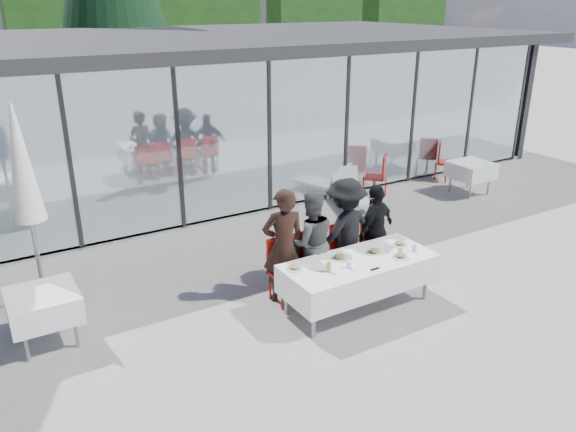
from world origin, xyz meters
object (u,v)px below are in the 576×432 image
object	(u,v)px
diner_chair_b	(310,259)
diner_c	(345,232)
dining_table	(359,273)
plate_extra	(400,256)
diner_chair_d	(375,242)
plate_c	(375,251)
juice_bottle	(329,267)
spare_chair_b	(379,174)
plate_d	(400,244)
spare_chair_a	(443,159)
plate_b	(340,257)
spare_table_right	(471,170)
lounger	(350,192)
folded_eyeglasses	(375,269)
diner_a	(283,246)
diner_b	(310,242)
diner_chair_a	(284,266)
plate_a	(294,267)
spare_table_left	(44,306)
diner_d	(375,230)
diner_chair_c	(345,250)
market_umbrella	(24,179)

from	to	relation	value
diner_chair_b	diner_c	distance (m)	0.72
dining_table	plate_extra	size ratio (longest dim) A/B	9.40
diner_chair_d	plate_c	world-z (taller)	diner_chair_d
juice_bottle	spare_chair_b	size ratio (longest dim) A/B	0.15
plate_d	spare_chair_a	size ratio (longest dim) A/B	0.25
plate_b	spare_table_right	distance (m)	6.17
plate_c	lounger	world-z (taller)	plate_c
folded_eyeglasses	spare_chair_a	bearing A→B (deg)	36.91
diner_chair_b	plate_extra	xyz separation A→B (m)	(0.90, -1.00, 0.24)
dining_table	diner_a	world-z (taller)	diner_a
diner_b	lounger	xyz separation A→B (m)	(2.94, 2.92, -0.56)
diner_chair_a	plate_a	size ratio (longest dim) A/B	4.06
plate_d	lounger	size ratio (longest dim) A/B	0.17
diner_chair_d	plate_b	world-z (taller)	diner_chair_d
diner_a	spare_table_left	xyz separation A→B (m)	(-3.24, 0.59, -0.32)
lounger	diner_c	bearing A→B (deg)	-128.16
plate_c	spare_table_right	world-z (taller)	plate_c
diner_chair_d	plate_extra	size ratio (longest dim) A/B	4.06
diner_chair_d	plate_d	xyz separation A→B (m)	(-0.07, -0.66, 0.24)
spare_chair_a	lounger	bearing A→B (deg)	-176.48
diner_chair_b	spare_table_right	distance (m)	6.07
plate_d	diner_b	bearing A→B (deg)	150.78
diner_d	lounger	size ratio (longest dim) A/B	1.04
diner_chair_c	plate_extra	bearing A→B (deg)	-75.68
plate_c	lounger	bearing A→B (deg)	57.88
diner_a	plate_a	world-z (taller)	diner_a
plate_extra	market_umbrella	distance (m)	5.30
diner_chair_a	folded_eyeglasses	world-z (taller)	diner_chair_a
dining_table	diner_a	xyz separation A→B (m)	(-0.82, 0.75, 0.34)
plate_c	diner_chair_c	bearing A→B (deg)	93.23
diner_d	market_umbrella	xyz separation A→B (m)	(-4.86, 1.53, 1.23)
diner_c	diner_chair_d	world-z (taller)	diner_c
diner_c	plate_a	size ratio (longest dim) A/B	7.13
spare_chair_a	spare_table_right	bearing A→B (deg)	-101.51
plate_c	plate_d	bearing A→B (deg)	1.37
diner_c	market_umbrella	world-z (taller)	market_umbrella
diner_c	diner_b	bearing A→B (deg)	-6.92
plate_a	plate_extra	xyz separation A→B (m)	(1.50, -0.48, 0.00)
plate_c	juice_bottle	xyz separation A→B (m)	(-0.93, -0.16, 0.05)
diner_c	market_umbrella	bearing A→B (deg)	-26.67
diner_c	plate_a	distance (m)	1.36
plate_d	market_umbrella	world-z (taller)	market_umbrella
diner_d	plate_b	distance (m)	1.26
diner_a	folded_eyeglasses	bearing A→B (deg)	140.63
diner_a	juice_bottle	xyz separation A→B (m)	(0.23, -0.83, -0.05)
dining_table	spare_table_left	world-z (taller)	dining_table
diner_chair_b	folded_eyeglasses	size ratio (longest dim) A/B	6.96
diner_chair_c	lounger	xyz separation A→B (m)	(2.30, 2.92, -0.28)
diner_d	diner_c	bearing A→B (deg)	-18.27
diner_chair_d	plate_extra	bearing A→B (deg)	-109.50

